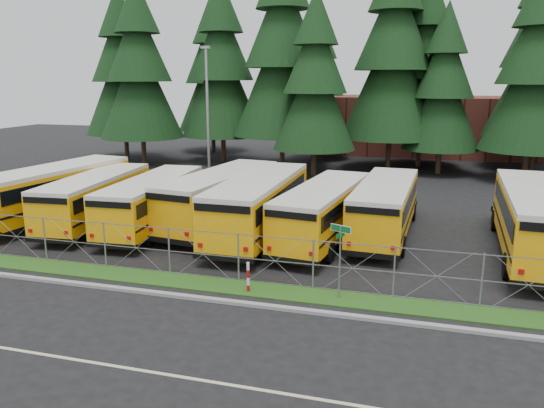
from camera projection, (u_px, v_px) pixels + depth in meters
The scene contains 29 objects.
ground at pixel (270, 275), 21.77m from camera, with size 120.00×120.00×0.00m, color black.
curb at pixel (246, 304), 18.85m from camera, with size 50.00×0.25×0.12m, color gray.
grass_verge at pixel (257, 290), 20.17m from camera, with size 50.00×1.40×0.06m, color #1A4714.
road_lane_line at pixel (188, 378), 14.28m from camera, with size 50.00×0.12×0.01m, color beige.
chainlink_fence at pixel (263, 260), 20.60m from camera, with size 44.00×0.10×2.00m, color #92959A, non-canonical shape.
brick_building at pixel (426, 125), 56.93m from camera, with size 22.00×10.00×6.00m, color brown.
bus_0 at pixel (61, 192), 30.33m from camera, with size 2.74×11.62×3.05m, color #FFB808, non-canonical shape.
bus_1 at pixel (99, 199), 29.13m from camera, with size 2.50×10.60×2.78m, color #FFB808, non-canonical shape.
bus_2 at pixel (156, 203), 28.29m from camera, with size 2.50×10.60×2.78m, color #FFB808, non-canonical shape.
bus_3 at pixel (224, 198), 28.88m from camera, with size 2.69×11.40×2.99m, color #FFB808, non-canonical shape.
bus_4 at pixel (261, 206), 26.92m from camera, with size 2.78×11.79×3.09m, color #FFB808, non-canonical shape.
bus_5 at pixel (326, 213), 26.12m from camera, with size 2.55×10.80×2.83m, color #FFB808, non-canonical shape.
bus_6 at pixel (386, 209), 26.93m from camera, with size 2.56×10.84×2.84m, color #FFB808, non-canonical shape.
bus_east at pixel (534, 222), 23.78m from camera, with size 2.87×12.15×3.18m, color #FFB808, non-canonical shape.
street_sign at pixel (340, 246), 18.94m from camera, with size 0.78×0.51×2.81m.
striped_bollard at pixel (248, 278), 19.86m from camera, with size 0.11×0.11×1.20m, color #B20C0C.
light_standard at pixel (208, 111), 39.00m from camera, with size 0.70×0.35×10.14m.
conifer_0 at pixel (122, 73), 52.08m from camera, with size 7.55×7.55×16.69m, color black, non-canonical shape.
conifer_1 at pixel (140, 72), 48.36m from camera, with size 7.60×7.60×16.81m, color black, non-canonical shape.
conifer_2 at pixel (222, 71), 49.53m from camera, with size 7.70×7.70×17.03m, color black, non-canonical shape.
conifer_3 at pixel (283, 57), 46.31m from camera, with size 8.78×8.78×19.42m, color black, non-canonical shape.
conifer_4 at pixel (315, 84), 42.55m from camera, with size 6.71×6.71×14.85m, color black, non-canonical shape.
conifer_5 at pixel (393, 59), 44.98m from camera, with size 8.55×8.55×18.91m, color black, non-canonical shape.
conifer_6 at pixel (444, 90), 43.49m from camera, with size 6.32×6.32×13.97m, color black, non-canonical shape.
conifer_7 at pixel (535, 74), 39.85m from camera, with size 7.44×7.44×16.46m, color black, non-canonical shape.
conifer_10 at pixel (212, 76), 56.90m from camera, with size 7.36×7.36×16.27m, color black, non-canonical shape.
conifer_11 at pixel (319, 88), 51.71m from camera, with size 6.25×6.25×13.83m, color black, non-canonical shape.
conifer_12 at pixel (424, 69), 46.66m from camera, with size 7.85×7.85×17.37m, color black, non-canonical shape.
conifer_13 at pixel (542, 56), 45.13m from camera, with size 8.80×8.80×19.46m, color black, non-canonical shape.
Camera 1 is at (5.67, -19.71, 7.88)m, focal length 35.00 mm.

